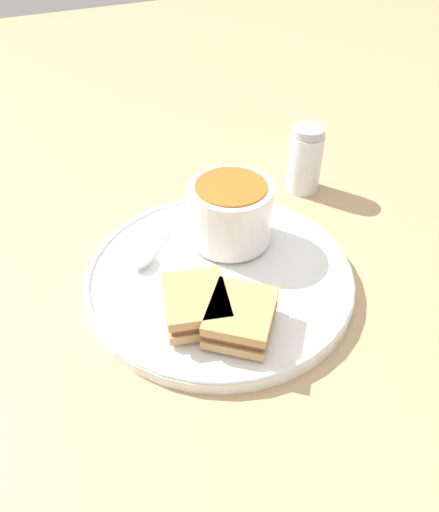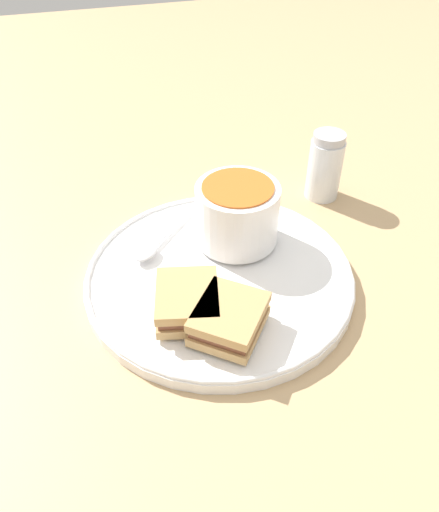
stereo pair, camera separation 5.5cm
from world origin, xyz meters
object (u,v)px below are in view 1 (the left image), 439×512
object	(u,v)px
soup_bowl	(230,212)
sandwich_half_near	(196,304)
sandwich_half_far	(241,317)
salt_shaker	(305,160)
spoon	(146,255)

from	to	relation	value
soup_bowl	sandwich_half_near	size ratio (longest dim) A/B	1.15
sandwich_half_far	salt_shaker	xyz separation A→B (m)	(0.21, 0.22, 0.01)
sandwich_half_near	spoon	bearing A→B (deg)	100.23
spoon	sandwich_half_near	world-z (taller)	sandwich_half_near
spoon	sandwich_half_far	distance (m)	0.15
sandwich_half_near	sandwich_half_far	size ratio (longest dim) A/B	0.89
spoon	salt_shaker	bearing A→B (deg)	149.64
soup_bowl	sandwich_half_far	size ratio (longest dim) A/B	1.02
spoon	sandwich_half_far	size ratio (longest dim) A/B	0.96
soup_bowl	salt_shaker	xyz separation A→B (m)	(0.15, 0.08, -0.01)
spoon	soup_bowl	bearing A→B (deg)	130.45
spoon	salt_shaker	size ratio (longest dim) A/B	0.97
salt_shaker	sandwich_half_near	bearing A→B (deg)	-142.83
salt_shaker	spoon	bearing A→B (deg)	-164.07
sandwich_half_far	sandwich_half_near	bearing A→B (deg)	134.07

